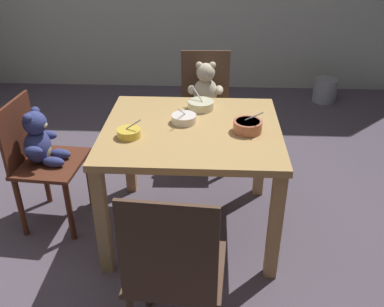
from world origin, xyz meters
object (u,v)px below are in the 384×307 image
(teddy_chair_far_center, at_px, (205,100))
(teddy_chair_near_left, at_px, (41,150))
(porridge_bowl_cream_far_center, at_px, (201,105))
(teddy_chair_near_front, at_px, (174,257))
(porridge_bowl_terracotta_near_right, at_px, (248,126))
(porridge_bowl_yellow_near_left, at_px, (129,133))
(porridge_bowl_white_center, at_px, (184,119))
(metal_pail, at_px, (325,90))
(dining_table, at_px, (192,144))

(teddy_chair_far_center, xyz_separation_m, teddy_chair_near_left, (-0.97, -0.81, -0.01))
(teddy_chair_near_left, distance_m, porridge_bowl_cream_far_center, 1.00)
(teddy_chair_near_front, xyz_separation_m, porridge_bowl_terracotta_near_right, (0.34, 0.82, 0.20))
(porridge_bowl_cream_far_center, bearing_deg, teddy_chair_near_front, -93.66)
(porridge_bowl_terracotta_near_right, distance_m, porridge_bowl_yellow_near_left, 0.65)
(porridge_bowl_white_center, bearing_deg, metal_pail, 57.19)
(teddy_chair_far_center, bearing_deg, dining_table, -5.83)
(porridge_bowl_cream_far_center, xyz_separation_m, metal_pail, (1.26, 1.89, -0.61))
(porridge_bowl_cream_far_center, xyz_separation_m, porridge_bowl_yellow_near_left, (-0.37, -0.39, -0.00))
(teddy_chair_near_front, relative_size, porridge_bowl_yellow_near_left, 6.53)
(teddy_chair_near_left, distance_m, porridge_bowl_yellow_near_left, 0.64)
(teddy_chair_near_front, bearing_deg, porridge_bowl_yellow_near_left, 26.76)
(teddy_chair_far_center, distance_m, porridge_bowl_yellow_near_left, 1.08)
(porridge_bowl_white_center, height_order, porridge_bowl_yellow_near_left, porridge_bowl_white_center)
(dining_table, relative_size, teddy_chair_far_center, 1.17)
(porridge_bowl_terracotta_near_right, distance_m, metal_pail, 2.48)
(teddy_chair_near_left, bearing_deg, porridge_bowl_white_center, 6.17)
(porridge_bowl_cream_far_center, bearing_deg, metal_pail, 56.39)
(teddy_chair_near_front, relative_size, porridge_bowl_terracotta_near_right, 5.61)
(teddy_chair_far_center, relative_size, teddy_chair_near_left, 1.05)
(metal_pail, bearing_deg, teddy_chair_near_front, -113.80)
(teddy_chair_near_front, xyz_separation_m, teddy_chair_near_left, (-0.88, 0.90, -0.02))
(porridge_bowl_terracotta_near_right, height_order, porridge_bowl_yellow_near_left, porridge_bowl_terracotta_near_right)
(dining_table, bearing_deg, porridge_bowl_white_center, 126.50)
(teddy_chair_near_front, bearing_deg, metal_pail, -19.52)
(teddy_chair_far_center, distance_m, teddy_chair_near_left, 1.27)
(dining_table, distance_m, metal_pail, 2.56)
(teddy_chair_near_left, relative_size, porridge_bowl_cream_far_center, 5.13)
(teddy_chair_near_left, distance_m, porridge_bowl_terracotta_near_right, 1.24)
(teddy_chair_near_left, distance_m, porridge_bowl_white_center, 0.89)
(teddy_chair_far_center, bearing_deg, teddy_chair_near_front, -4.72)
(dining_table, bearing_deg, metal_pail, 58.87)
(teddy_chair_near_front, height_order, porridge_bowl_yellow_near_left, teddy_chair_near_front)
(dining_table, distance_m, teddy_chair_far_center, 0.86)
(teddy_chair_far_center, bearing_deg, porridge_bowl_cream_far_center, -3.48)
(teddy_chair_far_center, relative_size, porridge_bowl_white_center, 5.69)
(teddy_chair_far_center, height_order, metal_pail, teddy_chair_far_center)
(metal_pail, bearing_deg, teddy_chair_near_left, -136.29)
(teddy_chair_near_left, bearing_deg, teddy_chair_near_front, -40.96)
(teddy_chair_near_front, bearing_deg, teddy_chair_far_center, 1.28)
(porridge_bowl_cream_far_center, distance_m, porridge_bowl_terracotta_near_right, 0.40)
(porridge_bowl_white_center, bearing_deg, teddy_chair_far_center, 82.21)
(teddy_chair_far_center, bearing_deg, porridge_bowl_white_center, -9.51)
(teddy_chair_far_center, height_order, porridge_bowl_white_center, teddy_chair_far_center)
(porridge_bowl_cream_far_center, bearing_deg, dining_table, -99.37)
(porridge_bowl_terracotta_near_right, relative_size, porridge_bowl_yellow_near_left, 1.16)
(teddy_chair_near_front, xyz_separation_m, teddy_chair_far_center, (0.09, 1.71, -0.02))
(porridge_bowl_white_center, height_order, porridge_bowl_terracotta_near_right, porridge_bowl_terracotta_near_right)
(dining_table, bearing_deg, teddy_chair_near_left, 177.53)
(porridge_bowl_terracotta_near_right, bearing_deg, metal_pail, 65.65)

